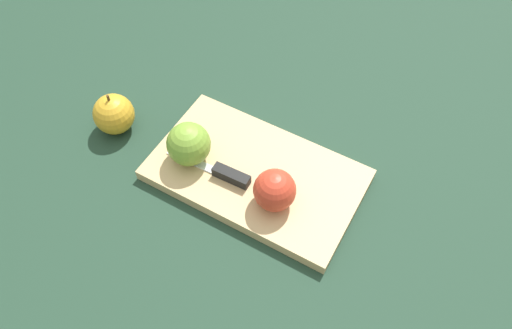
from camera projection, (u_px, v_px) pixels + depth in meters
name	position (u px, v px, depth m)	size (l,w,h in m)	color
ground_plane	(256.00, 178.00, 0.91)	(4.00, 4.00, 0.00)	#1E3828
cutting_board	(256.00, 174.00, 0.91)	(0.40, 0.26, 0.02)	tan
apple_half_left	(275.00, 190.00, 0.83)	(0.07, 0.07, 0.07)	red
apple_half_right	(189.00, 144.00, 0.88)	(0.08, 0.08, 0.08)	olive
knife	(226.00, 174.00, 0.88)	(0.17, 0.03, 0.02)	silver
apple_whole	(115.00, 113.00, 0.95)	(0.08, 0.08, 0.09)	gold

